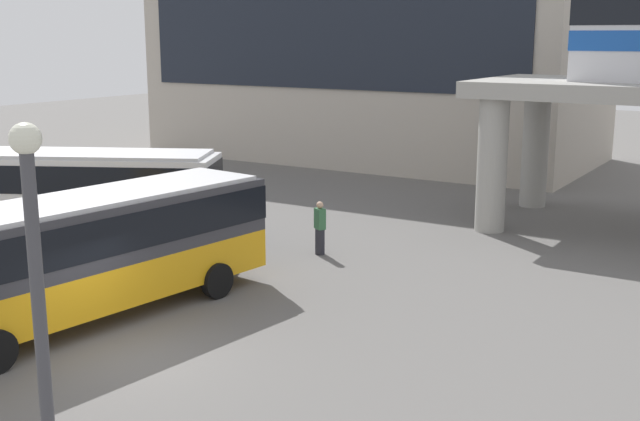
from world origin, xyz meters
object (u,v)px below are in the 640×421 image
Objects in this scene: bus_secondary at (61,186)px; station_building at (376,19)px; pedestrian_near_building at (320,229)px; bus_main at (79,247)px.

station_building is at bearing 91.19° from bus_secondary.
station_building is 23.86m from pedestrian_near_building.
station_building reaches higher than pedestrian_near_building.
station_building is 2.31× the size of bus_secondary.
pedestrian_near_building is (1.69, 8.70, -1.13)m from bus_main.
bus_secondary is at bearing -88.81° from station_building.
bus_main is (7.44, -29.51, -6.14)m from station_building.
bus_secondary is (0.50, -24.17, -6.14)m from station_building.
bus_main is at bearing -37.55° from bus_secondary.
bus_main is at bearing -75.84° from station_building.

